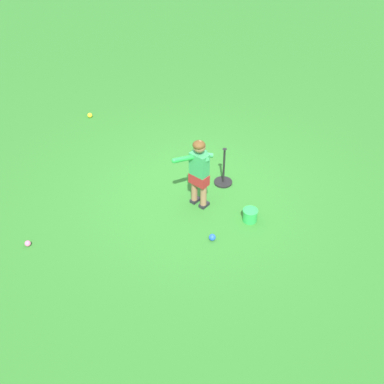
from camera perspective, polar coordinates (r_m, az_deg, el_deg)
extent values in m
plane|color=#2D7528|center=(7.21, 0.44, 0.05)|extent=(40.00, 40.00, 0.00)
cube|color=#232328|center=(7.01, 0.38, -0.95)|extent=(0.14, 0.17, 0.05)
cylinder|color=#996B4C|center=(6.88, 0.28, 0.17)|extent=(0.09, 0.09, 0.34)
cube|color=#232328|center=(6.93, 1.45, -1.53)|extent=(0.14, 0.17, 0.05)
cylinder|color=#996B4C|center=(6.80, 1.37, -0.41)|extent=(0.09, 0.09, 0.34)
cube|color=maroon|center=(6.69, 0.84, 1.57)|extent=(0.31, 0.24, 0.16)
cube|color=#339351|center=(6.54, 0.86, 3.32)|extent=(0.29, 0.23, 0.34)
sphere|color=#996B4C|center=(6.39, 0.88, 5.43)|extent=(0.17, 0.17, 0.17)
ellipsoid|color=#563819|center=(6.36, 0.83, 5.61)|extent=(0.23, 0.23, 0.11)
sphere|color=green|center=(6.58, 1.66, 4.49)|extent=(0.04, 0.04, 0.04)
cylinder|color=black|center=(6.54, 0.98, 4.36)|extent=(0.11, 0.13, 0.05)
cylinder|color=green|center=(6.41, -0.83, 4.00)|extent=(0.27, 0.31, 0.11)
sphere|color=green|center=(6.33, -2.14, 3.74)|extent=(0.07, 0.07, 0.07)
cylinder|color=#339351|center=(6.57, 1.23, 4.56)|extent=(0.31, 0.18, 0.14)
cylinder|color=#339351|center=(6.54, 1.69, 4.35)|extent=(0.18, 0.31, 0.14)
sphere|color=yellow|center=(9.27, -12.05, 8.91)|extent=(0.09, 0.09, 0.09)
sphere|color=pink|center=(6.67, -18.95, -5.81)|extent=(0.08, 0.08, 0.08)
sphere|color=blue|center=(6.39, 2.43, -5.41)|extent=(0.09, 0.09, 0.09)
cylinder|color=black|center=(7.39, 3.72, 1.18)|extent=(0.28, 0.28, 0.03)
cylinder|color=black|center=(7.22, 3.81, 3.02)|extent=(0.03, 0.03, 0.55)
cone|color=black|center=(7.05, 3.91, 4.98)|extent=(0.07, 0.07, 0.04)
cylinder|color=green|center=(6.70, 6.92, -2.78)|extent=(0.20, 0.20, 0.18)
torus|color=green|center=(6.64, 6.98, -2.19)|extent=(0.22, 0.22, 0.02)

